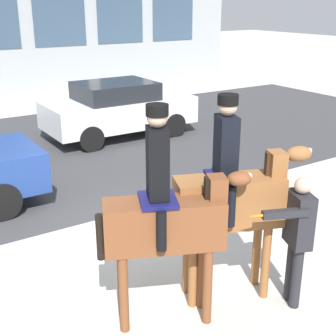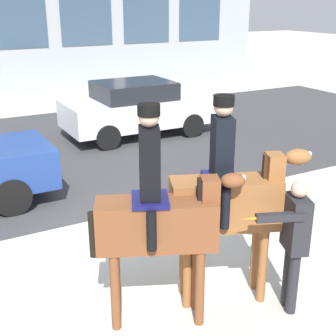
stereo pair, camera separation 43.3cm
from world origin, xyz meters
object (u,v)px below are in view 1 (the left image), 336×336
(mounted_horse_lead, at_px, (166,218))
(mounted_horse_companion, at_px, (232,196))
(pedestrian_bystander, at_px, (297,232))
(street_car_far_lane, at_px, (118,108))

(mounted_horse_lead, bearing_deg, mounted_horse_companion, 22.95)
(mounted_horse_companion, bearing_deg, pedestrian_bystander, -26.16)
(street_car_far_lane, bearing_deg, pedestrian_bystander, -102.12)
(mounted_horse_companion, relative_size, street_car_far_lane, 0.65)
(mounted_horse_companion, height_order, street_car_far_lane, mounted_horse_companion)
(mounted_horse_lead, relative_size, street_car_far_lane, 0.65)
(street_car_far_lane, bearing_deg, mounted_horse_lead, -113.30)
(pedestrian_bystander, bearing_deg, street_car_far_lane, -79.98)
(mounted_horse_lead, distance_m, mounted_horse_companion, 0.94)
(mounted_horse_lead, xyz_separation_m, mounted_horse_companion, (0.94, -0.01, 0.05))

